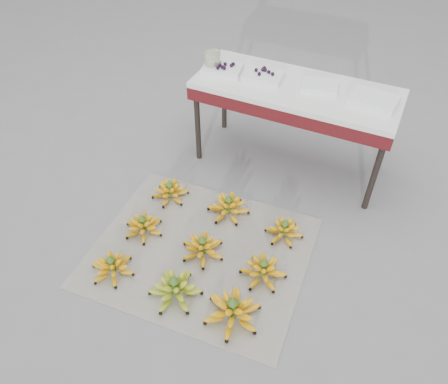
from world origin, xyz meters
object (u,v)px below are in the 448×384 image
at_px(newspaper_mat, 200,251).
at_px(bunch_mid_right, 263,270).
at_px(bunch_front_right, 233,311).
at_px(tray_left, 263,76).
at_px(bunch_back_right, 284,230).
at_px(bunch_front_left, 112,267).
at_px(tray_right, 319,86).
at_px(glass_jar, 213,61).
at_px(bunch_mid_left, 143,226).
at_px(tray_far_right, 374,100).
at_px(vendor_table, 296,96).
at_px(bunch_back_left, 170,191).
at_px(bunch_back_center, 228,207).
at_px(bunch_mid_center, 203,248).
at_px(bunch_front_center, 175,289).
at_px(tray_far_left, 222,69).

relative_size(newspaper_mat, bunch_mid_right, 4.11).
bearing_deg(bunch_mid_right, newspaper_mat, -170.19).
height_order(bunch_front_right, tray_left, tray_left).
bearing_deg(bunch_back_right, bunch_front_left, -142.81).
xyz_separation_m(bunch_mid_right, tray_right, (-0.08, 1.06, 0.59)).
distance_m(newspaper_mat, glass_jar, 1.26).
relative_size(bunch_mid_left, tray_far_right, 1.06).
relative_size(bunch_mid_left, vendor_table, 0.24).
bearing_deg(glass_jar, tray_left, 4.79).
relative_size(bunch_back_left, vendor_table, 0.21).
bearing_deg(bunch_front_left, bunch_back_right, 53.81).
bearing_deg(bunch_mid_left, tray_left, 91.91).
bearing_deg(bunch_back_center, glass_jar, 107.44).
height_order(newspaper_mat, bunch_front_left, bunch_front_left).
relative_size(vendor_table, tray_right, 5.17).
bearing_deg(bunch_back_right, glass_jar, 137.30).
distance_m(bunch_mid_center, bunch_back_right, 0.51).
distance_m(bunch_back_left, vendor_table, 1.04).
bearing_deg(tray_far_right, tray_left, -179.07).
bearing_deg(vendor_table, bunch_back_left, -130.57).
xyz_separation_m(bunch_mid_center, glass_jar, (-0.41, 0.99, 0.64)).
height_order(newspaper_mat, bunch_mid_center, bunch_mid_center).
bearing_deg(bunch_mid_right, bunch_front_left, -145.53).
relative_size(newspaper_mat, bunch_front_center, 4.33).
height_order(bunch_front_left, tray_far_left, tray_far_left).
relative_size(newspaper_mat, bunch_front_right, 3.10).
bearing_deg(tray_far_left, bunch_front_right, -62.61).
xyz_separation_m(bunch_back_center, glass_jar, (-0.41, 0.62, 0.64)).
bearing_deg(tray_right, bunch_mid_center, -106.15).
distance_m(bunch_back_center, tray_left, 0.88).
height_order(bunch_mid_right, tray_right, tray_right).
bearing_deg(bunch_front_left, tray_far_right, 65.52).
height_order(bunch_mid_right, glass_jar, glass_jar).
xyz_separation_m(newspaper_mat, bunch_front_left, (-0.38, -0.35, 0.05)).
xyz_separation_m(bunch_mid_left, tray_far_left, (0.07, 0.99, 0.60)).
bearing_deg(bunch_back_center, bunch_back_right, -20.25).
height_order(bunch_mid_left, bunch_back_center, bunch_back_center).
distance_m(bunch_front_right, bunch_back_right, 0.65).
distance_m(tray_far_left, tray_left, 0.28).
height_order(newspaper_mat, vendor_table, vendor_table).
bearing_deg(tray_far_left, bunch_back_right, -41.86).
xyz_separation_m(newspaper_mat, bunch_mid_left, (-0.39, -0.01, 0.05)).
xyz_separation_m(bunch_front_left, bunch_front_center, (0.40, 0.02, 0.01)).
bearing_deg(bunch_mid_left, glass_jar, 110.98).
xyz_separation_m(bunch_front_center, tray_left, (-0.06, 1.34, 0.59)).
distance_m(bunch_front_right, tray_left, 1.51).
bearing_deg(bunch_front_center, bunch_mid_left, 141.72).
xyz_separation_m(bunch_mid_center, tray_right, (0.31, 1.06, 0.59)).
xyz_separation_m(vendor_table, glass_jar, (-0.58, -0.04, 0.14)).
bearing_deg(bunch_front_center, bunch_front_right, 1.34).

